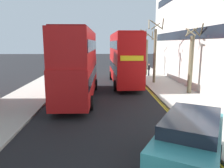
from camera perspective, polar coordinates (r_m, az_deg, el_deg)
sidewalk_right at (r=21.21m, az=15.94°, el=-1.98°), size 4.00×80.00×0.14m
sidewalk_left at (r=21.20m, az=-19.78°, el=-2.21°), size 4.00×80.00×0.14m
kerb_line_outer at (r=18.78m, az=11.67°, el=-3.61°), size 0.10×56.00×0.01m
kerb_line_inner at (r=18.75m, az=11.20°, el=-3.62°), size 0.10×56.00×0.01m
double_decker_bus_away at (r=18.04m, az=-8.93°, el=5.66°), size 2.86×10.83×5.64m
double_decker_bus_oncoming at (r=24.12m, az=3.19°, el=7.01°), size 3.07×10.88×5.64m
taxi_minivan at (r=8.18m, az=19.58°, el=-15.35°), size 4.00×5.10×2.12m
pedestrian_far at (r=30.28m, az=9.62°, el=3.74°), size 0.34×0.22×1.62m
street_tree_near at (r=30.98m, az=8.99°, el=7.43°), size 1.68×1.72×6.00m
street_tree_mid at (r=20.55m, az=20.02°, el=5.57°), size 1.63×1.56×6.06m
street_tree_far at (r=39.48m, az=7.76°, el=8.84°), size 1.79×1.81×6.80m
street_tree_distant at (r=24.98m, az=11.18°, el=8.26°), size 1.87×1.81×7.02m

